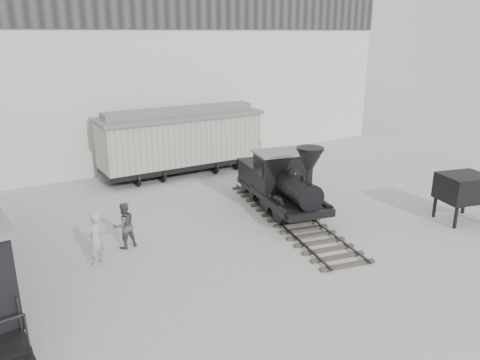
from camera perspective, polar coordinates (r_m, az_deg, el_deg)
ground at (r=17.90m, az=8.27°, el=-8.62°), size 90.00×90.00×0.00m
north_wall at (r=29.20m, az=-10.86°, el=12.77°), size 34.00×2.51×11.00m
locomotive at (r=20.98m, az=5.30°, el=-0.72°), size 4.20×10.12×3.49m
boxcar at (r=26.90m, az=-7.22°, el=4.92°), size 9.43×3.07×3.85m
visitor_a at (r=17.19m, az=-17.22°, el=-6.89°), size 0.84×0.77×1.92m
visitor_b at (r=18.22m, az=-13.94°, el=-5.40°), size 0.96×0.80×1.80m
coal_hopper at (r=22.17m, az=25.52°, el=-1.21°), size 2.25×2.00×2.09m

